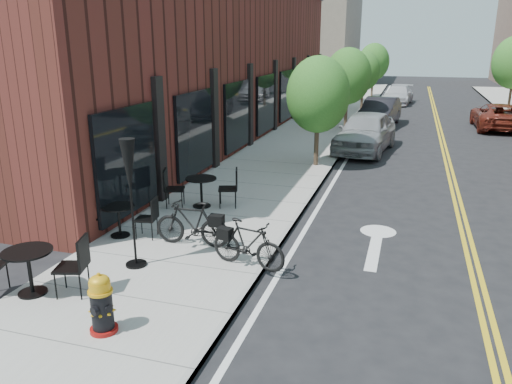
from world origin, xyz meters
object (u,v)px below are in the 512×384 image
(bistro_set_a, at_px, (29,266))
(parked_car_c, at_px, (398,95))
(bicycle_left, at_px, (192,223))
(bistro_set_b, at_px, (201,188))
(fire_hydrant, at_px, (102,304))
(parked_car_a, at_px, (365,132))
(bistro_set_c, at_px, (119,216))
(bicycle_right, at_px, (248,244))
(patio_umbrella, at_px, (130,176))
(parked_car_b, at_px, (380,112))
(parked_car_far, at_px, (497,116))

(bistro_set_a, xyz_separation_m, parked_car_c, (5.12, 31.37, -0.01))
(bicycle_left, xyz_separation_m, bistro_set_b, (-0.87, 2.52, 0.01))
(fire_hydrant, height_order, parked_car_a, parked_car_a)
(bistro_set_c, height_order, parked_car_c, parked_car_c)
(bistro_set_a, bearing_deg, parked_car_c, 64.17)
(bicycle_right, distance_m, patio_umbrella, 2.60)
(bistro_set_a, relative_size, bistro_set_c, 1.14)
(bicycle_right, xyz_separation_m, patio_umbrella, (-2.15, -0.59, 1.34))
(parked_car_a, xyz_separation_m, parked_car_c, (0.72, 17.07, -0.17))
(patio_umbrella, bearing_deg, parked_car_a, 75.68)
(fire_hydrant, height_order, bicycle_left, bicycle_left)
(bistro_set_a, distance_m, bistro_set_c, 2.84)
(bicycle_right, bearing_deg, parked_car_b, 8.79)
(bistro_set_b, xyz_separation_m, parked_car_far, (9.44, 16.46, 0.02))
(patio_umbrella, bearing_deg, parked_car_c, 82.41)
(bistro_set_a, relative_size, parked_car_a, 0.42)
(bicycle_left, bearing_deg, bistro_set_c, -92.88)
(fire_hydrant, relative_size, parked_car_b, 0.21)
(bicycle_left, relative_size, bistro_set_a, 0.83)
(fire_hydrant, xyz_separation_m, bicycle_right, (1.41, 2.82, 0.02))
(patio_umbrella, bearing_deg, fire_hydrant, -71.70)
(parked_car_c, bearing_deg, patio_umbrella, -91.62)
(bistro_set_c, bearing_deg, bistro_set_a, -99.72)
(bistro_set_b, distance_m, patio_umbrella, 4.00)
(fire_hydrant, bearing_deg, parked_car_b, 103.84)
(bicycle_right, bearing_deg, bistro_set_c, 90.78)
(bistro_set_b, height_order, patio_umbrella, patio_umbrella)
(parked_car_c, bearing_deg, bistro_set_c, -94.21)
(bicycle_left, height_order, bistro_set_a, bistro_set_a)
(bicycle_right, bearing_deg, bicycle_left, 78.15)
(bistro_set_a, distance_m, parked_car_c, 31.78)
(fire_hydrant, relative_size, parked_car_far, 0.20)
(parked_car_a, bearing_deg, bistro_set_c, -103.81)
(bistro_set_a, height_order, bistro_set_b, bistro_set_a)
(fire_hydrant, bearing_deg, bistro_set_c, 139.10)
(patio_umbrella, xyz_separation_m, parked_car_c, (3.97, 29.80, -1.30))
(patio_umbrella, distance_m, parked_car_b, 19.82)
(fire_hydrant, distance_m, parked_car_c, 32.19)
(parked_car_far, bearing_deg, bicycle_right, 69.14)
(bicycle_right, distance_m, parked_car_b, 18.95)
(parked_car_b, height_order, parked_car_c, parked_car_b)
(bistro_set_a, bearing_deg, bicycle_left, 40.77)
(bistro_set_a, relative_size, parked_car_far, 0.42)
(fire_hydrant, height_order, parked_car_b, parked_car_b)
(bistro_set_a, xyz_separation_m, bistro_set_b, (0.94, 5.34, -0.02))
(fire_hydrant, xyz_separation_m, patio_umbrella, (-0.74, 2.23, 1.37))
(bistro_set_a, height_order, parked_car_c, parked_car_c)
(bicycle_right, distance_m, bistro_set_a, 3.94)
(parked_car_c, bearing_deg, parked_car_far, -55.23)
(parked_car_a, distance_m, parked_car_c, 17.09)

